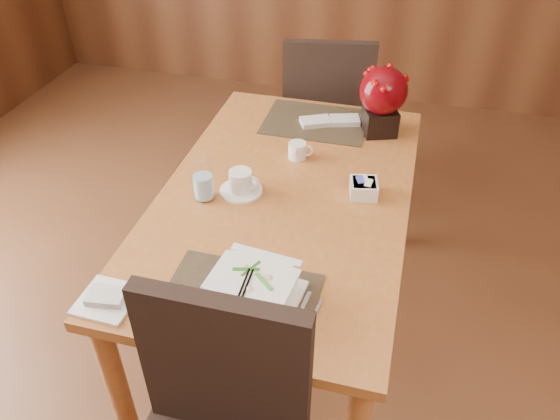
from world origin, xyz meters
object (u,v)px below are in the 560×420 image
(dining_table, at_px, (285,214))
(bread_plate, at_px, (107,300))
(soup_setting, at_px, (252,291))
(far_chair, at_px, (326,113))
(coffee_cup, at_px, (241,183))
(berry_decor, at_px, (383,97))
(water_glass, at_px, (203,177))
(sugar_caddy, at_px, (364,188))
(creamer_jug, at_px, (297,150))

(dining_table, height_order, bread_plate, bread_plate)
(soup_setting, relative_size, far_chair, 0.28)
(coffee_cup, height_order, berry_decor, berry_decor)
(dining_table, relative_size, water_glass, 8.39)
(water_glass, bearing_deg, dining_table, 20.11)
(water_glass, bearing_deg, berry_decor, 48.78)
(sugar_caddy, relative_size, berry_decor, 0.33)
(coffee_cup, bearing_deg, dining_table, 11.63)
(creamer_jug, height_order, berry_decor, berry_decor)
(sugar_caddy, xyz_separation_m, bread_plate, (-0.65, -0.71, -0.02))
(berry_decor, height_order, bread_plate, berry_decor)
(dining_table, xyz_separation_m, creamer_jug, (-0.01, 0.25, 0.13))
(berry_decor, bearing_deg, soup_setting, -102.36)
(dining_table, relative_size, coffee_cup, 9.50)
(water_glass, height_order, far_chair, far_chair)
(berry_decor, xyz_separation_m, bread_plate, (-0.65, -1.18, -0.16))
(coffee_cup, xyz_separation_m, far_chair, (0.13, 1.03, -0.23))
(creamer_jug, xyz_separation_m, sugar_caddy, (0.29, -0.19, -0.00))
(soup_setting, height_order, sugar_caddy, soup_setting)
(dining_table, bearing_deg, coffee_cup, -168.37)
(soup_setting, distance_m, water_glass, 0.55)
(soup_setting, relative_size, berry_decor, 0.96)
(dining_table, distance_m, creamer_jug, 0.28)
(dining_table, distance_m, water_glass, 0.35)
(dining_table, relative_size, sugar_caddy, 15.43)
(soup_setting, xyz_separation_m, creamer_jug, (-0.06, 0.80, -0.02))
(soup_setting, distance_m, far_chair, 1.56)
(water_glass, height_order, sugar_caddy, water_glass)
(sugar_caddy, distance_m, bread_plate, 0.96)
(berry_decor, xyz_separation_m, far_chair, (-0.31, 0.46, -0.36))
(coffee_cup, distance_m, berry_decor, 0.73)
(water_glass, distance_m, bread_plate, 0.56)
(dining_table, xyz_separation_m, coffee_cup, (-0.16, -0.03, 0.14))
(far_chair, bearing_deg, sugar_caddy, 98.07)
(water_glass, relative_size, bread_plate, 1.12)
(bread_plate, bearing_deg, far_chair, 78.19)
(dining_table, distance_m, far_chair, 1.00)
(dining_table, bearing_deg, water_glass, -159.89)
(soup_setting, distance_m, creamer_jug, 0.80)
(coffee_cup, height_order, far_chair, far_chair)
(coffee_cup, height_order, creamer_jug, coffee_cup)
(creamer_jug, height_order, far_chair, far_chair)
(water_glass, relative_size, creamer_jug, 1.94)
(dining_table, relative_size, far_chair, 1.51)
(sugar_caddy, xyz_separation_m, berry_decor, (0.00, 0.47, 0.14))
(sugar_caddy, relative_size, bread_plate, 0.61)
(water_glass, xyz_separation_m, bread_plate, (-0.09, -0.55, -0.08))
(coffee_cup, relative_size, water_glass, 0.88)
(dining_table, bearing_deg, bread_plate, -119.80)
(sugar_caddy, height_order, far_chair, far_chair)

